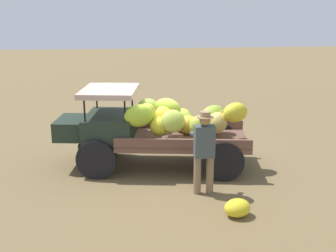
# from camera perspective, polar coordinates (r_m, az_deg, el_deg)

# --- Properties ---
(ground_plane) EXTENTS (60.00, 60.00, 0.00)m
(ground_plane) POSITION_cam_1_polar(r_m,az_deg,el_deg) (10.24, -1.39, -5.10)
(ground_plane) COLOR brown
(truck) EXTENTS (4.62, 2.32, 1.89)m
(truck) POSITION_cam_1_polar(r_m,az_deg,el_deg) (9.74, -1.97, -0.13)
(truck) COLOR #1F2D23
(truck) RESTS_ON ground
(farmer) EXTENTS (0.53, 0.46, 1.72)m
(farmer) POSITION_cam_1_polar(r_m,az_deg,el_deg) (8.34, 4.98, -2.99)
(farmer) COLOR #81694E
(farmer) RESTS_ON ground
(loose_banana_bunch) EXTENTS (0.57, 0.50, 0.33)m
(loose_banana_bunch) POSITION_cam_1_polar(r_m,az_deg,el_deg) (7.81, 9.48, -10.99)
(loose_banana_bunch) COLOR yellow
(loose_banana_bunch) RESTS_ON ground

